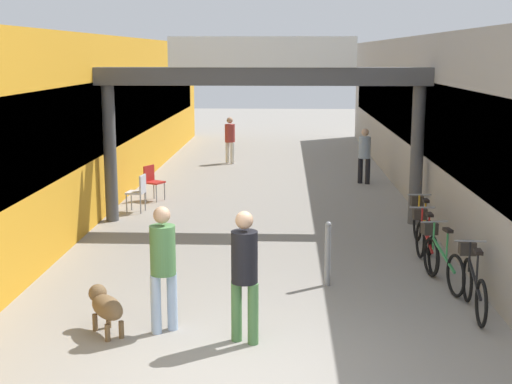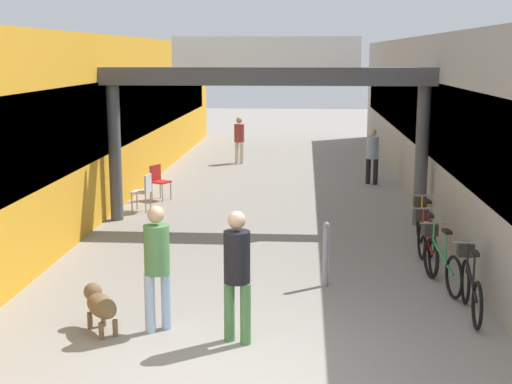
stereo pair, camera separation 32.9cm
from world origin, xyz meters
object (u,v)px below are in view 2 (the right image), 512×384
(bicycle_red_third, at_px, (426,241))
(bicycle_orange_farthest, at_px, (425,225))
(bicycle_green_second, at_px, (440,259))
(pedestrian_with_dog, at_px, (157,260))
(pedestrian_carrying_crate, at_px, (372,153))
(pedestrian_companion, at_px, (237,268))
(dog_on_leash, at_px, (100,304))
(cafe_chair_aluminium_nearer, at_px, (144,189))
(pedestrian_elderly_walking, at_px, (239,137))
(cafe_chair_red_farther, at_px, (159,179))
(bicycle_black_nearest, at_px, (470,284))
(bollard_post_metal, at_px, (326,254))

(bicycle_red_third, xyz_separation_m, bicycle_orange_farthest, (0.16, 1.18, 0.00))
(bicycle_green_second, bearing_deg, pedestrian_with_dog, -152.09)
(pedestrian_carrying_crate, relative_size, bicycle_green_second, 0.95)
(pedestrian_companion, distance_m, pedestrian_carrying_crate, 11.86)
(dog_on_leash, distance_m, cafe_chair_aluminium_nearer, 7.40)
(bicycle_green_second, distance_m, cafe_chair_aluminium_nearer, 7.81)
(pedestrian_with_dog, xyz_separation_m, pedestrian_elderly_walking, (-0.27, 14.84, -0.10))
(cafe_chair_aluminium_nearer, bearing_deg, cafe_chair_red_farther, 87.39)
(pedestrian_elderly_walking, height_order, bicycle_red_third, pedestrian_elderly_walking)
(pedestrian_carrying_crate, xyz_separation_m, cafe_chair_aluminium_nearer, (-5.68, -3.97, -0.36))
(pedestrian_with_dog, height_order, bicycle_orange_farthest, pedestrian_with_dog)
(pedestrian_companion, distance_m, bicycle_black_nearest, 3.53)
(pedestrian_carrying_crate, height_order, cafe_chair_red_farther, pedestrian_carrying_crate)
(pedestrian_companion, distance_m, pedestrian_elderly_walking, 15.22)
(pedestrian_carrying_crate, distance_m, dog_on_leash, 12.22)
(bollard_post_metal, relative_size, cafe_chair_red_farther, 1.19)
(cafe_chair_red_farther, bearing_deg, pedestrian_carrying_crate, 24.79)
(bollard_post_metal, height_order, cafe_chair_aluminium_nearer, bollard_post_metal)
(bicycle_red_third, height_order, bicycle_orange_farthest, same)
(pedestrian_elderly_walking, distance_m, bicycle_red_third, 12.35)
(bicycle_black_nearest, relative_size, bicycle_red_third, 1.00)
(cafe_chair_aluminium_nearer, distance_m, cafe_chair_red_farther, 1.37)
(bicycle_green_second, bearing_deg, pedestrian_companion, -140.34)
(pedestrian_companion, relative_size, bicycle_green_second, 1.04)
(bicycle_black_nearest, bearing_deg, pedestrian_companion, -158.27)
(dog_on_leash, relative_size, bicycle_black_nearest, 0.49)
(dog_on_leash, distance_m, bicycle_green_second, 5.41)
(pedestrian_companion, xyz_separation_m, bicycle_green_second, (3.03, 2.51, -0.56))
(pedestrian_companion, bearing_deg, bicycle_orange_farthest, 56.70)
(bicycle_black_nearest, bearing_deg, dog_on_leash, -168.42)
(bicycle_black_nearest, height_order, cafe_chair_red_farther, bicycle_black_nearest)
(bicycle_green_second, distance_m, bollard_post_metal, 1.84)
(pedestrian_carrying_crate, height_order, bicycle_black_nearest, pedestrian_carrying_crate)
(cafe_chair_red_farther, bearing_deg, bicycle_orange_farthest, -34.54)
(dog_on_leash, distance_m, bicycle_black_nearest, 5.22)
(pedestrian_with_dog, relative_size, pedestrian_elderly_walking, 1.10)
(bicycle_orange_farthest, bearing_deg, pedestrian_carrying_crate, 93.36)
(bicycle_red_third, relative_size, bicycle_orange_farthest, 1.00)
(dog_on_leash, height_order, cafe_chair_aluminium_nearer, cafe_chair_aluminium_nearer)
(dog_on_leash, height_order, bicycle_red_third, bicycle_red_third)
(pedestrian_companion, xyz_separation_m, cafe_chair_red_farther, (-2.86, 8.94, -0.46))
(pedestrian_companion, relative_size, bicycle_orange_farthest, 1.03)
(pedestrian_elderly_walking, distance_m, cafe_chair_aluminium_nearer, 7.76)
(pedestrian_carrying_crate, distance_m, bicycle_orange_farthest, 6.76)
(dog_on_leash, bearing_deg, bicycle_orange_farthest, 42.19)
(bicycle_black_nearest, bearing_deg, bicycle_orange_farthest, 91.31)
(pedestrian_with_dog, bearing_deg, bollard_post_metal, 41.48)
(pedestrian_elderly_walking, height_order, bollard_post_metal, pedestrian_elderly_walking)
(pedestrian_with_dog, bearing_deg, bicycle_red_third, 38.81)
(pedestrian_elderly_walking, bearing_deg, pedestrian_with_dog, -88.95)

